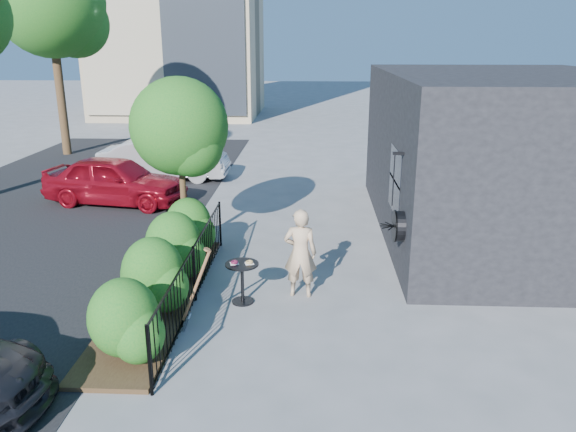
{
  "coord_description": "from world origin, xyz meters",
  "views": [
    {
      "loc": [
        0.71,
        -9.63,
        4.74
      ],
      "look_at": [
        0.19,
        1.63,
        1.2
      ],
      "focal_mm": 35.0,
      "sensor_mm": 36.0,
      "label": 1
    }
  ],
  "objects_px": {
    "woman": "(300,253)",
    "shovel": "(194,294)",
    "cafe_table": "(242,276)",
    "car_red": "(115,180)",
    "patio_tree": "(182,133)",
    "street_tree_far": "(52,10)",
    "car_silver": "(165,158)"
  },
  "relations": [
    {
      "from": "woman",
      "to": "car_red",
      "type": "distance_m",
      "value": 8.39
    },
    {
      "from": "woman",
      "to": "car_red",
      "type": "xyz_separation_m",
      "value": [
        -5.71,
        6.15,
        -0.15
      ]
    },
    {
      "from": "patio_tree",
      "to": "cafe_table",
      "type": "xyz_separation_m",
      "value": [
        1.65,
        -2.8,
        -2.22
      ]
    },
    {
      "from": "street_tree_far",
      "to": "car_red",
      "type": "xyz_separation_m",
      "value": [
        4.71,
        -7.48,
        -5.19
      ]
    },
    {
      "from": "cafe_table",
      "to": "car_red",
      "type": "relative_size",
      "value": 0.2
    },
    {
      "from": "shovel",
      "to": "car_silver",
      "type": "bearing_deg",
      "value": 106.91
    },
    {
      "from": "street_tree_far",
      "to": "shovel",
      "type": "xyz_separation_m",
      "value": [
        8.68,
        -15.07,
        -5.25
      ]
    },
    {
      "from": "patio_tree",
      "to": "car_red",
      "type": "xyz_separation_m",
      "value": [
        -2.99,
        3.72,
        -2.04
      ]
    },
    {
      "from": "cafe_table",
      "to": "car_red",
      "type": "xyz_separation_m",
      "value": [
        -4.63,
        6.51,
        0.18
      ]
    },
    {
      "from": "street_tree_far",
      "to": "woman",
      "type": "bearing_deg",
      "value": -52.62
    },
    {
      "from": "street_tree_far",
      "to": "shovel",
      "type": "height_order",
      "value": "street_tree_far"
    },
    {
      "from": "woman",
      "to": "shovel",
      "type": "bearing_deg",
      "value": 42.88
    },
    {
      "from": "street_tree_far",
      "to": "car_red",
      "type": "distance_m",
      "value": 10.25
    },
    {
      "from": "street_tree_far",
      "to": "woman",
      "type": "distance_m",
      "value": 17.89
    },
    {
      "from": "patio_tree",
      "to": "street_tree_far",
      "type": "distance_m",
      "value": 13.95
    },
    {
      "from": "patio_tree",
      "to": "woman",
      "type": "relative_size",
      "value": 2.25
    },
    {
      "from": "cafe_table",
      "to": "shovel",
      "type": "distance_m",
      "value": 1.27
    },
    {
      "from": "cafe_table",
      "to": "shovel",
      "type": "xyz_separation_m",
      "value": [
        -0.67,
        -1.08,
        0.12
      ]
    },
    {
      "from": "car_red",
      "to": "cafe_table",
      "type": "bearing_deg",
      "value": -134.89
    },
    {
      "from": "woman",
      "to": "shovel",
      "type": "distance_m",
      "value": 2.27
    },
    {
      "from": "street_tree_far",
      "to": "car_silver",
      "type": "xyz_separation_m",
      "value": [
        5.39,
        -4.25,
        -5.18
      ]
    },
    {
      "from": "woman",
      "to": "car_silver",
      "type": "bearing_deg",
      "value": -58.41
    },
    {
      "from": "woman",
      "to": "car_red",
      "type": "bearing_deg",
      "value": -43.76
    },
    {
      "from": "street_tree_far",
      "to": "cafe_table",
      "type": "relative_size",
      "value": 9.85
    },
    {
      "from": "street_tree_far",
      "to": "car_silver",
      "type": "distance_m",
      "value": 8.6
    },
    {
      "from": "shovel",
      "to": "car_red",
      "type": "bearing_deg",
      "value": 117.58
    },
    {
      "from": "cafe_table",
      "to": "car_silver",
      "type": "distance_m",
      "value": 10.52
    },
    {
      "from": "shovel",
      "to": "car_silver",
      "type": "xyz_separation_m",
      "value": [
        -3.29,
        10.82,
        0.07
      ]
    },
    {
      "from": "cafe_table",
      "to": "woman",
      "type": "height_order",
      "value": "woman"
    },
    {
      "from": "patio_tree",
      "to": "cafe_table",
      "type": "height_order",
      "value": "patio_tree"
    },
    {
      "from": "shovel",
      "to": "car_silver",
      "type": "height_order",
      "value": "shovel"
    },
    {
      "from": "patio_tree",
      "to": "street_tree_far",
      "type": "xyz_separation_m",
      "value": [
        -7.7,
        11.2,
        3.15
      ]
    }
  ]
}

